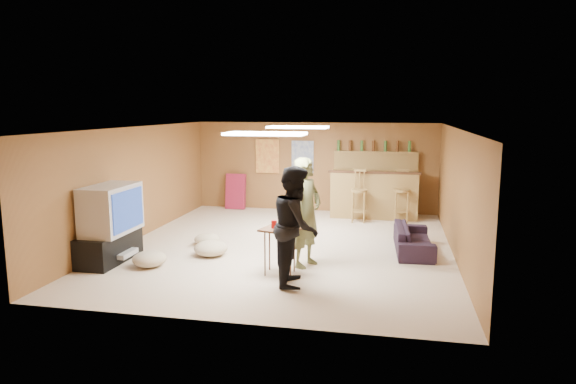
% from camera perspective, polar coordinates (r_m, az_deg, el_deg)
% --- Properties ---
extents(ground, '(7.00, 7.00, 0.00)m').
position_cam_1_polar(ground, '(9.62, -0.24, -6.08)').
color(ground, beige).
rests_on(ground, ground).
extents(ceiling, '(6.00, 7.00, 0.02)m').
position_cam_1_polar(ceiling, '(9.28, -0.25, 7.13)').
color(ceiling, silver).
rests_on(ceiling, ground).
extents(wall_back, '(6.00, 0.02, 2.20)m').
position_cam_1_polar(wall_back, '(12.81, 2.98, 2.79)').
color(wall_back, brown).
rests_on(wall_back, ground).
extents(wall_front, '(6.00, 0.02, 2.20)m').
position_cam_1_polar(wall_front, '(6.07, -7.07, -4.63)').
color(wall_front, brown).
rests_on(wall_front, ground).
extents(wall_left, '(0.02, 7.00, 2.20)m').
position_cam_1_polar(wall_left, '(10.42, -16.61, 0.91)').
color(wall_left, brown).
rests_on(wall_left, ground).
extents(wall_right, '(0.02, 7.00, 2.20)m').
position_cam_1_polar(wall_right, '(9.26, 18.24, -0.19)').
color(wall_right, brown).
rests_on(wall_right, ground).
extents(tv_stand, '(0.55, 1.30, 0.50)m').
position_cam_1_polar(tv_stand, '(9.17, -19.23, -5.77)').
color(tv_stand, black).
rests_on(tv_stand, ground).
extents(dvd_box, '(0.35, 0.50, 0.08)m').
position_cam_1_polar(dvd_box, '(9.09, -18.00, -6.49)').
color(dvd_box, '#B2B2B7').
rests_on(dvd_box, tv_stand).
extents(tv_body, '(0.60, 1.10, 0.80)m').
position_cam_1_polar(tv_body, '(9.00, -19.07, -1.80)').
color(tv_body, '#B2B2B7').
rests_on(tv_body, tv_stand).
extents(tv_screen, '(0.02, 0.95, 0.65)m').
position_cam_1_polar(tv_screen, '(8.84, -17.34, -1.90)').
color(tv_screen, navy).
rests_on(tv_screen, tv_body).
extents(bar_counter, '(2.00, 0.60, 1.10)m').
position_cam_1_polar(bar_counter, '(12.20, 9.54, -0.26)').
color(bar_counter, olive).
rests_on(bar_counter, ground).
extents(bar_lip, '(2.10, 0.12, 0.05)m').
position_cam_1_polar(bar_lip, '(11.88, 9.57, 2.16)').
color(bar_lip, '#3D2313').
rests_on(bar_lip, bar_counter).
extents(bar_shelf, '(2.00, 0.18, 0.05)m').
position_cam_1_polar(bar_shelf, '(12.53, 9.74, 4.36)').
color(bar_shelf, olive).
rests_on(bar_shelf, bar_backing).
extents(bar_backing, '(2.00, 0.14, 0.60)m').
position_cam_1_polar(bar_backing, '(12.58, 9.71, 3.01)').
color(bar_backing, olive).
rests_on(bar_backing, bar_counter).
extents(poster_left, '(0.60, 0.03, 0.85)m').
position_cam_1_polar(poster_left, '(12.97, -2.30, 3.99)').
color(poster_left, '#BF3F26').
rests_on(poster_left, wall_back).
extents(poster_right, '(0.55, 0.03, 0.80)m').
position_cam_1_polar(poster_right, '(12.79, 1.63, 3.92)').
color(poster_right, '#334C99').
rests_on(poster_right, wall_back).
extents(folding_chair_stack, '(0.50, 0.26, 0.91)m').
position_cam_1_polar(folding_chair_stack, '(13.15, -5.83, 0.07)').
color(folding_chair_stack, maroon).
rests_on(folding_chair_stack, ground).
extents(ceiling_panel_front, '(1.20, 0.60, 0.04)m').
position_cam_1_polar(ceiling_panel_front, '(7.82, -2.52, 6.49)').
color(ceiling_panel_front, white).
rests_on(ceiling_panel_front, ceiling).
extents(ceiling_panel_back, '(1.20, 0.60, 0.04)m').
position_cam_1_polar(ceiling_panel_back, '(10.46, 1.11, 7.21)').
color(ceiling_panel_back, white).
rests_on(ceiling_panel_back, ceiling).
extents(person_olive, '(0.64, 0.76, 1.78)m').
position_cam_1_polar(person_olive, '(8.29, 2.06, -2.28)').
color(person_olive, brown).
rests_on(person_olive, ground).
extents(person_black, '(0.76, 0.92, 1.74)m').
position_cam_1_polar(person_black, '(7.44, 0.87, -3.76)').
color(person_black, black).
rests_on(person_black, ground).
extents(sofa, '(0.71, 1.64, 0.47)m').
position_cam_1_polar(sofa, '(9.51, 13.78, -5.08)').
color(sofa, black).
rests_on(sofa, ground).
extents(tray_table, '(0.65, 0.57, 0.72)m').
position_cam_1_polar(tray_table, '(8.00, -0.92, -6.61)').
color(tray_table, '#3D2313').
rests_on(tray_table, ground).
extents(cup_red_near, '(0.11, 0.11, 0.12)m').
position_cam_1_polar(cup_red_near, '(7.95, -1.56, -3.60)').
color(cup_red_near, '#A40C0A').
rests_on(cup_red_near, tray_table).
extents(cup_red_far, '(0.09, 0.09, 0.11)m').
position_cam_1_polar(cup_red_far, '(7.80, -0.56, -3.88)').
color(cup_red_far, '#A40C0A').
rests_on(cup_red_far, tray_table).
extents(cup_blue, '(0.08, 0.08, 0.11)m').
position_cam_1_polar(cup_blue, '(7.94, 0.36, -3.64)').
color(cup_blue, navy).
rests_on(cup_blue, tray_table).
extents(bar_stool_left, '(0.46, 0.46, 1.09)m').
position_cam_1_polar(bar_stool_left, '(11.66, 7.88, -0.68)').
color(bar_stool_left, olive).
rests_on(bar_stool_left, ground).
extents(bar_stool_right, '(0.40, 0.40, 1.14)m').
position_cam_1_polar(bar_stool_right, '(11.82, 12.54, -0.57)').
color(bar_stool_right, olive).
rests_on(bar_stool_right, ground).
extents(cushion_near_tv, '(0.71, 0.71, 0.26)m').
position_cam_1_polar(cushion_near_tv, '(9.12, -8.58, -6.20)').
color(cushion_near_tv, tan).
rests_on(cushion_near_tv, ground).
extents(cushion_mid, '(0.54, 0.54, 0.21)m').
position_cam_1_polar(cushion_mid, '(9.85, -9.00, -5.19)').
color(cushion_mid, tan).
rests_on(cushion_mid, ground).
extents(cushion_far, '(0.59, 0.59, 0.25)m').
position_cam_1_polar(cushion_far, '(8.73, -15.14, -7.19)').
color(cushion_far, tan).
rests_on(cushion_far, ground).
extents(bottle_row, '(1.76, 0.08, 0.26)m').
position_cam_1_polar(bottle_row, '(12.50, 9.48, 5.07)').
color(bottle_row, '#3F7233').
rests_on(bottle_row, bar_shelf).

